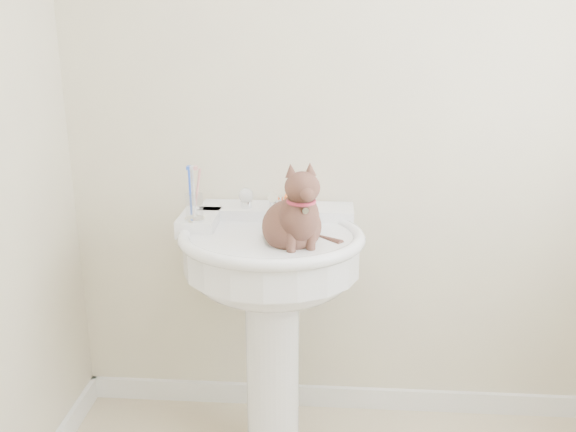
# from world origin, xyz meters

# --- Properties ---
(wall_back) EXTENTS (2.20, 0.00, 2.50)m
(wall_back) POSITION_xyz_m (0.00, 1.10, 1.25)
(wall_back) COLOR beige
(wall_back) RESTS_ON ground
(baseboard_back) EXTENTS (2.20, 0.02, 0.09)m
(baseboard_back) POSITION_xyz_m (0.00, 1.09, 0.04)
(baseboard_back) COLOR white
(baseboard_back) RESTS_ON floor
(pedestal_sink) EXTENTS (0.65, 0.64, 0.89)m
(pedestal_sink) POSITION_xyz_m (-0.30, 0.81, 0.70)
(pedestal_sink) COLOR white
(pedestal_sink) RESTS_ON floor
(faucet) EXTENTS (0.28, 0.12, 0.14)m
(faucet) POSITION_xyz_m (-0.30, 0.97, 0.94)
(faucet) COLOR silver
(faucet) RESTS_ON pedestal_sink
(soap_bar) EXTENTS (0.09, 0.06, 0.03)m
(soap_bar) POSITION_xyz_m (-0.23, 1.06, 0.91)
(soap_bar) COLOR orange
(soap_bar) RESTS_ON pedestal_sink
(toothbrush_cup) EXTENTS (0.07, 0.07, 0.18)m
(toothbrush_cup) POSITION_xyz_m (-0.56, 0.83, 0.94)
(toothbrush_cup) COLOR silver
(toothbrush_cup) RESTS_ON pedestal_sink
(cat) EXTENTS (0.22, 0.27, 0.40)m
(cat) POSITION_xyz_m (-0.22, 0.73, 0.93)
(cat) COLOR brown
(cat) RESTS_ON pedestal_sink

